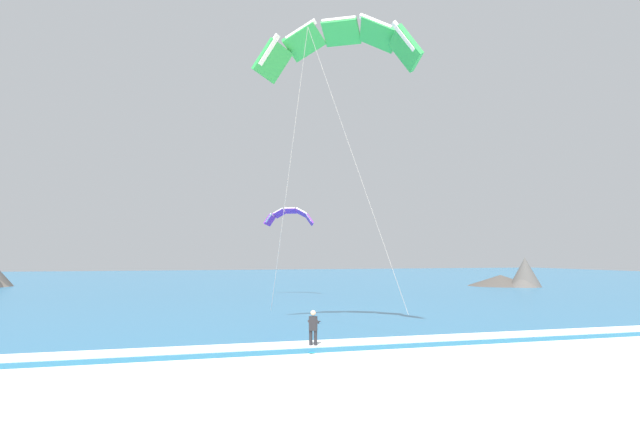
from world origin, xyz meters
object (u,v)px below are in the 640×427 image
object	(u,v)px
kitesurfer	(313,328)
kite_primary	(339,43)
kite_distant	(290,215)
surfboard	(313,350)

from	to	relation	value
kitesurfer	kite_primary	bearing A→B (deg)	56.76
kite_primary	kite_distant	bearing A→B (deg)	81.11
surfboard	kite_distant	bearing A→B (deg)	77.49
surfboard	kite_distant	xyz separation A→B (m)	(6.43, 28.98, 7.60)
surfboard	kite_distant	distance (m)	30.65
kite_primary	kite_distant	size ratio (longest dim) A/B	3.49
kitesurfer	kite_primary	world-z (taller)	kite_primary
kitesurfer	kite_distant	size ratio (longest dim) A/B	0.40
kitesurfer	kite_distant	bearing A→B (deg)	77.50
kitesurfer	surfboard	bearing A→B (deg)	-112.98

